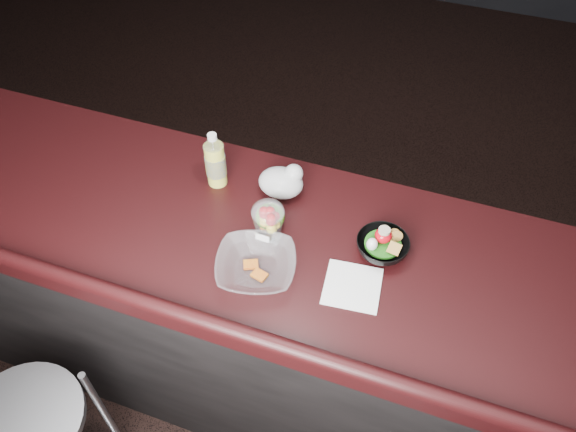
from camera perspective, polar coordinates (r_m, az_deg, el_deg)
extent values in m
cube|color=black|center=(2.17, -1.75, -10.86)|extent=(4.00, 0.65, 0.98)
cube|color=black|center=(1.75, -2.13, -2.30)|extent=(4.06, 0.71, 0.04)
cylinder|color=#A9A9AE|center=(1.93, -25.34, -18.24)|extent=(0.46, 0.46, 0.03)
cylinder|color=#A9A9AE|center=(2.34, -24.67, -18.44)|extent=(0.02, 0.02, 0.72)
cylinder|color=#A9A9AE|center=(2.24, -17.73, -19.16)|extent=(0.02, 0.02, 0.72)
cylinder|color=yellow|center=(1.85, -7.36, 5.21)|extent=(0.06, 0.06, 0.16)
cylinder|color=white|center=(1.85, -7.36, 5.21)|extent=(0.07, 0.07, 0.16)
cone|color=white|center=(1.79, -7.65, 7.39)|extent=(0.06, 0.06, 0.03)
cylinder|color=white|center=(1.78, -7.72, 7.96)|extent=(0.03, 0.03, 0.02)
cylinder|color=#072D99|center=(1.85, -7.36, 5.21)|extent=(0.07, 0.07, 0.08)
ellipsoid|color=white|center=(1.65, -2.06, 0.42)|extent=(0.10, 0.10, 0.06)
ellipsoid|color=#2F760D|center=(1.73, -1.84, -0.07)|extent=(0.09, 0.09, 0.08)
cylinder|color=black|center=(1.70, -1.88, 0.95)|extent=(0.01, 0.01, 0.01)
ellipsoid|color=silver|center=(1.83, -0.73, 3.41)|extent=(0.15, 0.12, 0.09)
sphere|color=silver|center=(1.81, 0.58, 4.33)|extent=(0.06, 0.06, 0.06)
imported|color=black|center=(1.70, 9.56, -3.04)|extent=(0.19, 0.19, 0.05)
cylinder|color=#0F470C|center=(1.69, 9.61, -2.83)|extent=(0.11, 0.11, 0.01)
ellipsoid|color=red|center=(1.68, 9.67, -1.97)|extent=(0.05, 0.05, 0.04)
cylinder|color=beige|center=(1.66, 9.77, -1.47)|extent=(0.04, 0.04, 0.01)
ellipsoid|color=white|center=(1.67, 8.54, -2.85)|extent=(0.03, 0.03, 0.04)
imported|color=silver|center=(1.63, -3.27, -5.09)|extent=(0.29, 0.29, 0.06)
cube|color=#990F0C|center=(1.65, -3.80, -4.93)|extent=(0.05, 0.05, 0.01)
cube|color=#990F0C|center=(1.63, -2.92, -6.01)|extent=(0.05, 0.04, 0.01)
cube|color=white|center=(1.63, 6.56, -7.08)|extent=(0.18, 0.18, 0.00)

